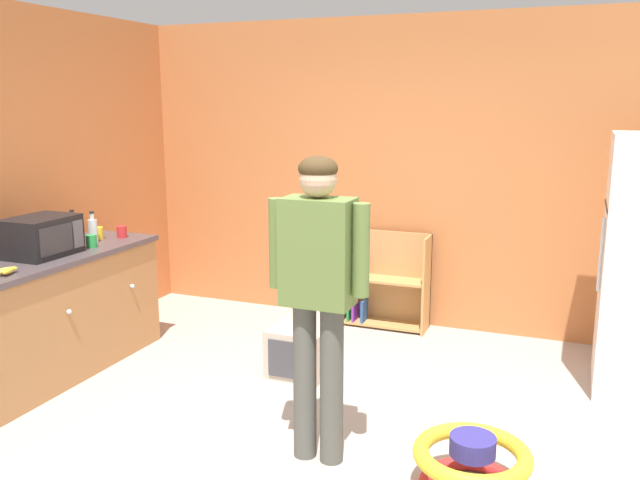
# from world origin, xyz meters

# --- Properties ---
(ground_plane) EXTENTS (12.00, 12.00, 0.00)m
(ground_plane) POSITION_xyz_m (0.00, 0.00, 0.00)
(ground_plane) COLOR #ACA19A
(ground_plane) RESTS_ON ground
(back_wall) EXTENTS (5.20, 0.06, 2.70)m
(back_wall) POSITION_xyz_m (0.00, 2.33, 1.35)
(back_wall) COLOR #C4713D
(back_wall) RESTS_ON ground
(left_side_wall) EXTENTS (0.06, 2.99, 2.70)m
(left_side_wall) POSITION_xyz_m (-2.63, 0.80, 1.35)
(left_side_wall) COLOR #C7713D
(left_side_wall) RESTS_ON ground
(kitchen_counter) EXTENTS (0.65, 2.13, 0.90)m
(kitchen_counter) POSITION_xyz_m (-2.20, 0.06, 0.45)
(kitchen_counter) COLOR #AC7444
(kitchen_counter) RESTS_ON ground
(bookshelf) EXTENTS (0.80, 0.28, 0.85)m
(bookshelf) POSITION_xyz_m (-0.28, 2.15, 0.38)
(bookshelf) COLOR tan
(bookshelf) RESTS_ON ground
(standing_person) EXTENTS (0.57, 0.22, 1.71)m
(standing_person) POSITION_xyz_m (0.06, -0.18, 1.03)
(standing_person) COLOR #54544C
(standing_person) RESTS_ON ground
(baby_walker) EXTENTS (0.60, 0.60, 0.32)m
(baby_walker) POSITION_xyz_m (0.92, -0.22, 0.16)
(baby_walker) COLOR red
(baby_walker) RESTS_ON ground
(pet_carrier) EXTENTS (0.42, 0.55, 0.36)m
(pet_carrier) POSITION_xyz_m (-0.50, 0.94, 0.18)
(pet_carrier) COLOR beige
(pet_carrier) RESTS_ON ground
(microwave) EXTENTS (0.37, 0.48, 0.28)m
(microwave) POSITION_xyz_m (-2.21, 0.20, 1.04)
(microwave) COLOR black
(microwave) RESTS_ON kitchen_counter
(banana_bunch) EXTENTS (0.12, 0.16, 0.04)m
(banana_bunch) POSITION_xyz_m (-2.02, -0.30, 0.93)
(banana_bunch) COLOR yellow
(banana_bunch) RESTS_ON kitchen_counter
(clear_bottle) EXTENTS (0.07, 0.07, 0.25)m
(clear_bottle) POSITION_xyz_m (-2.18, 0.69, 1.00)
(clear_bottle) COLOR silver
(clear_bottle) RESTS_ON kitchen_counter
(amber_bottle) EXTENTS (0.07, 0.07, 0.25)m
(amber_bottle) POSITION_xyz_m (-2.37, 0.69, 1.00)
(amber_bottle) COLOR #9E661E
(amber_bottle) RESTS_ON kitchen_counter
(red_cup) EXTENTS (0.08, 0.08, 0.09)m
(red_cup) POSITION_xyz_m (-2.09, 0.93, 0.95)
(red_cup) COLOR red
(red_cup) RESTS_ON kitchen_counter
(yellow_cup) EXTENTS (0.08, 0.08, 0.09)m
(yellow_cup) POSITION_xyz_m (-2.23, 0.82, 0.95)
(yellow_cup) COLOR yellow
(yellow_cup) RESTS_ON kitchen_counter
(green_cup) EXTENTS (0.08, 0.08, 0.09)m
(green_cup) POSITION_xyz_m (-2.07, 0.54, 0.95)
(green_cup) COLOR green
(green_cup) RESTS_ON kitchen_counter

